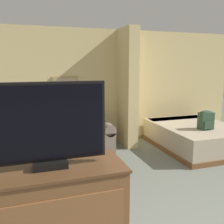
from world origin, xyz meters
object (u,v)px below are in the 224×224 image
(table_lamp, at_px, (13,115))
(tv, at_px, (48,126))
(couch, at_px, (70,137))
(backpack, at_px, (206,120))
(coffee_table, at_px, (83,148))
(bed, at_px, (195,136))

(table_lamp, relative_size, tv, 0.53)
(couch, distance_m, tv, 3.59)
(couch, bearing_deg, backpack, -21.22)
(coffee_table, relative_size, backpack, 1.78)
(backpack, bearing_deg, table_lamp, 164.52)
(table_lamp, distance_m, bed, 3.85)
(table_lamp, relative_size, bed, 0.21)
(table_lamp, relative_size, backpack, 1.11)
(tv, distance_m, bed, 4.44)
(table_lamp, height_order, tv, tv)
(backpack, bearing_deg, bed, 83.14)
(couch, xyz_separation_m, backpack, (2.62, -1.02, 0.40))
(tv, bearing_deg, backpack, 35.77)
(couch, bearing_deg, bed, -13.13)
(coffee_table, distance_m, table_lamp, 1.58)
(couch, xyz_separation_m, tv, (-0.64, -3.36, 1.07))
(bed, relative_size, backpack, 5.21)
(couch, distance_m, bed, 2.74)
(coffee_table, relative_size, table_lamp, 1.60)
(tv, bearing_deg, bed, 39.68)
(couch, xyz_separation_m, coffee_table, (0.09, -0.93, 0.03))
(coffee_table, xyz_separation_m, tv, (-0.73, -2.44, 1.04))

